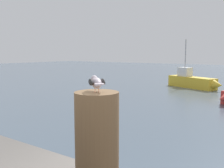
# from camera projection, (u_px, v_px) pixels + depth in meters

# --- Properties ---
(mooring_post) EXTENTS (0.42, 0.42, 0.92)m
(mooring_post) POSITION_uv_depth(u_px,v_px,m) (97.00, 140.00, 2.50)
(mooring_post) COLOR #4C3823
(mooring_post) RESTS_ON harbor_quay
(seagull) EXTENTS (0.32, 0.30, 0.14)m
(seagull) POSITION_uv_depth(u_px,v_px,m) (96.00, 82.00, 2.44)
(seagull) COLOR tan
(seagull) RESTS_ON mooring_post
(boat_yellow) EXTENTS (4.89, 2.86, 3.87)m
(boat_yellow) POSITION_uv_depth(u_px,v_px,m) (194.00, 81.00, 20.73)
(boat_yellow) COLOR yellow
(boat_yellow) RESTS_ON ground_plane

